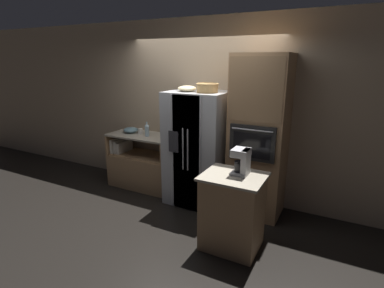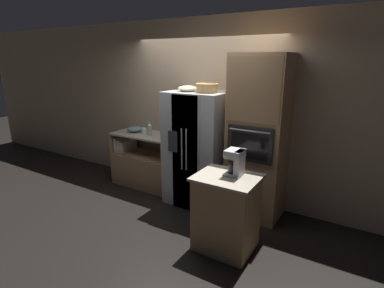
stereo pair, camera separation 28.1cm
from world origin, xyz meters
The scene contains 12 objects.
ground_plane centered at (0.00, 0.00, 0.00)m, with size 20.00×20.00×0.00m, color black.
wall_back centered at (0.00, 0.47, 1.40)m, with size 12.00×0.06×2.80m.
counter_left centered at (-1.01, 0.14, 0.35)m, with size 1.17×0.59×0.94m.
refrigerator centered at (0.10, 0.06, 0.86)m, with size 0.89×0.77×1.73m.
wall_oven centered at (1.01, 0.13, 1.13)m, with size 0.74×0.67×2.26m.
island_counter centered at (1.01, -0.84, 0.46)m, with size 0.71×0.59×0.91m.
wicker_basket centered at (0.28, 0.00, 1.80)m, with size 0.32×0.32×0.13m.
fruit_bowl centered at (-0.04, 0.00, 1.77)m, with size 0.28×0.28×0.08m.
bottle_tall centered at (-0.86, 0.10, 1.05)m, with size 0.07×0.07×0.24m.
mug centered at (-1.05, 0.17, 0.98)m, with size 0.12×0.08×0.09m.
mixing_bowl centered at (-1.26, 0.16, 0.98)m, with size 0.25×0.25×0.10m.
coffee_maker centered at (1.08, -0.76, 1.08)m, with size 0.19×0.22×0.30m.
Camera 1 is at (2.06, -3.85, 2.18)m, focal length 28.00 mm.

